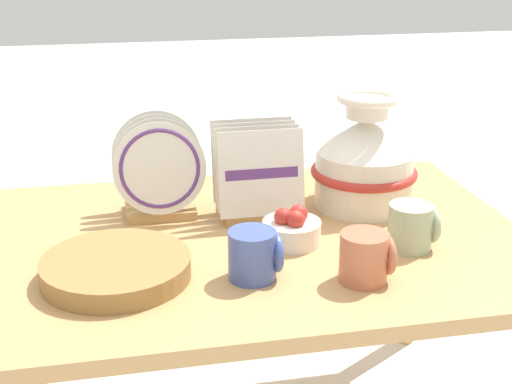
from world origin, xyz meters
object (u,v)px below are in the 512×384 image
mug_cobalt_glaze (255,255)px  fruit_bowl (292,229)px  mug_terracotta_glaze (366,257)px  ceramic_vase (364,159)px  mug_sage_glaze (412,227)px  wicker_charger_stack (116,268)px  dish_rack_square_plates (257,179)px  dish_rack_round_plates (159,173)px

mug_cobalt_glaze → fruit_bowl: size_ratio=0.80×
mug_cobalt_glaze → mug_terracotta_glaze: bearing=-14.5°
ceramic_vase → mug_sage_glaze: size_ratio=2.72×
wicker_charger_stack → dish_rack_square_plates: bearing=38.1°
mug_terracotta_glaze → fruit_bowl: bearing=116.3°
ceramic_vase → mug_terracotta_glaze: size_ratio=2.72×
ceramic_vase → dish_rack_square_plates: size_ratio=1.27×
mug_terracotta_glaze → dish_rack_round_plates: bearing=131.1°
dish_rack_round_plates → wicker_charger_stack: 0.36m
dish_rack_round_plates → dish_rack_square_plates: size_ratio=1.07×
mug_terracotta_glaze → dish_rack_square_plates: bearing=110.7°
dish_rack_round_plates → mug_cobalt_glaze: dish_rack_round_plates is taller
dish_rack_square_plates → mug_sage_glaze: bearing=-40.9°
ceramic_vase → dish_rack_square_plates: 0.29m
mug_sage_glaze → mug_cobalt_glaze: bearing=-169.2°
dish_rack_square_plates → wicker_charger_stack: dish_rack_square_plates is taller
dish_rack_round_plates → mug_terracotta_glaze: dish_rack_round_plates is taller
ceramic_vase → dish_rack_round_plates: ceramic_vase is taller
dish_rack_square_plates → fruit_bowl: size_ratio=1.72×
mug_cobalt_glaze → fruit_bowl: bearing=52.3°
ceramic_vase → dish_rack_square_plates: ceramic_vase is taller
ceramic_vase → mug_sage_glaze: ceramic_vase is taller
mug_sage_glaze → mug_terracotta_glaze: bearing=-140.5°
ceramic_vase → mug_terracotta_glaze: 0.43m
dish_rack_round_plates → fruit_bowl: (0.28, -0.23, -0.08)m
dish_rack_round_plates → wicker_charger_stack: bearing=-109.5°
mug_cobalt_glaze → dish_rack_round_plates: bearing=113.2°
ceramic_vase → dish_rack_round_plates: bearing=175.9°
ceramic_vase → mug_terracotta_glaze: ceramic_vase is taller
mug_terracotta_glaze → fruit_bowl: size_ratio=0.80×
ceramic_vase → mug_terracotta_glaze: (-0.14, -0.40, -0.07)m
dish_rack_square_plates → mug_terracotta_glaze: size_ratio=2.14×
dish_rack_square_plates → mug_cobalt_glaze: 0.34m
dish_rack_square_plates → mug_cobalt_glaze: bearing=-102.3°
mug_terracotta_glaze → mug_cobalt_glaze: size_ratio=1.00×
dish_rack_round_plates → mug_sage_glaze: 0.63m
mug_terracotta_glaze → ceramic_vase: bearing=71.3°
wicker_charger_stack → mug_terracotta_glaze: bearing=-12.6°
dish_rack_square_plates → mug_sage_glaze: size_ratio=2.14×
dish_rack_round_plates → mug_terracotta_glaze: size_ratio=2.30×
mug_terracotta_glaze → mug_sage_glaze: same height
mug_sage_glaze → fruit_bowl: bearing=162.8°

